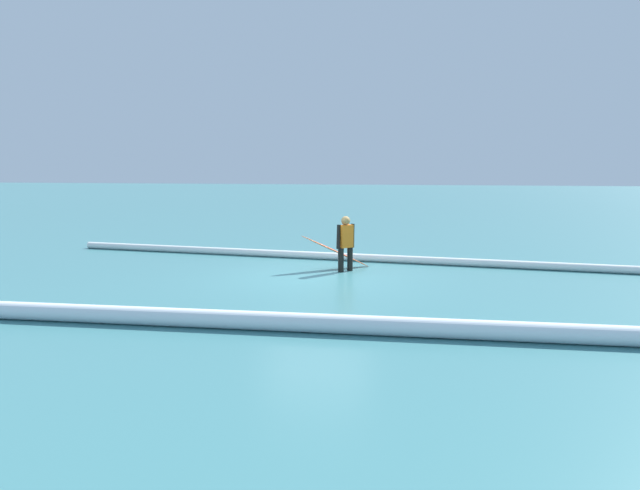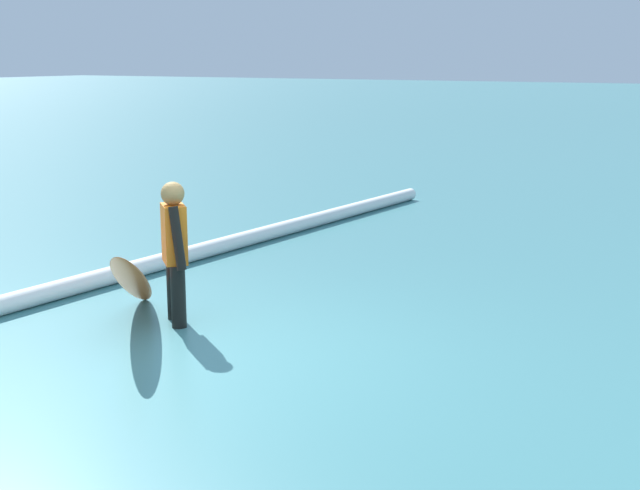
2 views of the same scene
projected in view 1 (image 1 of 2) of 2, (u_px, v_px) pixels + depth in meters
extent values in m
plane|color=teal|center=(317.00, 276.00, 13.00)|extent=(155.62, 155.62, 0.00)
cylinder|color=black|center=(341.00, 260.00, 13.54)|extent=(0.14, 0.14, 0.59)
cylinder|color=black|center=(350.00, 259.00, 13.70)|extent=(0.14, 0.14, 0.59)
cube|color=orange|center=(346.00, 236.00, 13.55)|extent=(0.38, 0.39, 0.55)
sphere|color=#9D7D48|center=(346.00, 221.00, 13.49)|extent=(0.22, 0.22, 0.22)
cylinder|color=black|center=(338.00, 237.00, 13.42)|extent=(0.09, 0.17, 0.59)
cylinder|color=black|center=(353.00, 236.00, 13.67)|extent=(0.09, 0.12, 0.59)
ellipsoid|color=#E55926|center=(336.00, 251.00, 13.93)|extent=(1.70, 1.29, 0.92)
ellipsoid|color=red|center=(336.00, 251.00, 13.93)|extent=(1.29, 0.94, 0.75)
cylinder|color=white|center=(340.00, 257.00, 15.32)|extent=(16.41, 1.45, 0.20)
cylinder|color=white|center=(190.00, 318.00, 8.82)|extent=(16.99, 1.34, 0.30)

